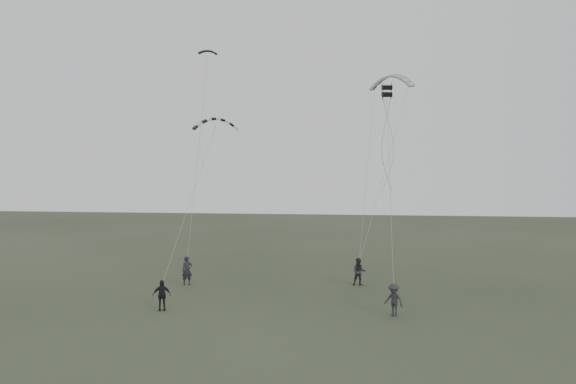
# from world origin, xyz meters

# --- Properties ---
(ground) EXTENTS (140.00, 140.00, 0.00)m
(ground) POSITION_xyz_m (0.00, 0.00, 0.00)
(ground) COLOR #2E3623
(ground) RESTS_ON ground
(flyer_left) EXTENTS (0.84, 0.76, 1.94)m
(flyer_left) POSITION_xyz_m (-5.44, 4.86, 0.97)
(flyer_left) COLOR black
(flyer_left) RESTS_ON ground
(flyer_right) EXTENTS (0.94, 0.76, 1.85)m
(flyer_right) POSITION_xyz_m (6.14, 6.26, 0.93)
(flyer_right) COLOR #25262B
(flyer_right) RESTS_ON ground
(flyer_center) EXTENTS (1.07, 0.72, 1.69)m
(flyer_center) POSITION_xyz_m (-4.59, -2.16, 0.85)
(flyer_center) COLOR black
(flyer_center) RESTS_ON ground
(flyer_far) EXTENTS (1.29, 1.19, 1.74)m
(flyer_far) POSITION_xyz_m (8.09, -1.62, 0.87)
(flyer_far) COLOR #2A2B30
(flyer_far) RESTS_ON ground
(kite_dark_small) EXTENTS (1.56, 1.08, 0.62)m
(kite_dark_small) POSITION_xyz_m (-5.47, 10.24, 16.93)
(kite_dark_small) COLOR black
(kite_dark_small) RESTS_ON flyer_left
(kite_pale_large) EXTENTS (3.83, 2.69, 1.69)m
(kite_pale_large) POSITION_xyz_m (8.52, 14.13, 15.34)
(kite_pale_large) COLOR #ADAFB2
(kite_pale_large) RESTS_ON flyer_right
(kite_striped) EXTENTS (3.26, 2.01, 1.33)m
(kite_striped) POSITION_xyz_m (-3.57, 5.52, 11.29)
(kite_striped) COLOR black
(kite_striped) RESTS_ON flyer_center
(kite_box) EXTENTS (0.71, 0.84, 0.83)m
(kite_box) POSITION_xyz_m (7.86, 4.39, 12.78)
(kite_box) COLOR black
(kite_box) RESTS_ON flyer_far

